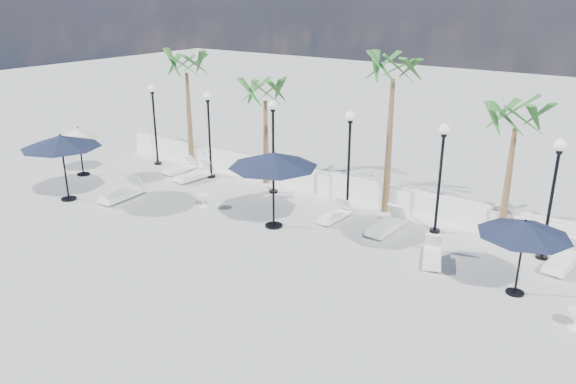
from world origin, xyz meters
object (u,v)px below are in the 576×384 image
Objects in this scene: parasol_navy_right at (525,229)px; parasol_cream_small at (78,134)px; lounger_3 at (335,215)px; lounger_4 at (432,255)px; parasol_navy_mid at (273,160)px; lounger_6 at (563,260)px; lounger_0 at (122,193)px; lounger_2 at (195,174)px; lounger_5 at (387,225)px; lounger_1 at (181,168)px; parasol_navy_left at (61,142)px.

parasol_navy_right is 18.91m from parasol_cream_small.
lounger_4 is at bearing -11.31° from lounger_3.
lounger_3 is 0.66× the size of parasol_navy_right.
parasol_navy_mid reaches higher than lounger_3.
lounger_6 is at bearing 9.89° from lounger_3.
lounger_3 is 3.21m from parasol_navy_mid.
lounger_0 is 16.07m from lounger_6.
lounger_2 is 1.02× the size of lounger_5.
parasol_cream_small is (-12.12, -2.01, 1.71)m from lounger_3.
lounger_5 is 4.54m from parasol_navy_mid.
lounger_2 is at bearing -15.44° from lounger_1.
lounger_0 is at bearing 168.16° from lounger_4.
parasol_navy_right is (4.79, -1.79, 1.70)m from lounger_5.
parasol_navy_left is at bearing -157.17° from lounger_5.
lounger_4 is at bearing -28.47° from lounger_5.
lounger_3 is at bearing 23.84° from parasol_navy_left.
parasol_navy_right is (2.62, -0.52, 1.74)m from lounger_4.
parasol_navy_mid is (8.35, 2.60, 0.07)m from parasol_navy_left.
lounger_2 is at bearing -171.64° from lounger_6.
lounger_3 is at bearing 49.84° from parasol_navy_mid.
lounger_1 is 0.83× the size of lounger_6.
lounger_6 is 0.65× the size of parasol_navy_left.
parasol_navy_left is at bearing -162.73° from parasol_navy_mid.
parasol_navy_left is (-1.09, -5.14, 2.18)m from lounger_1.
lounger_3 is at bearing 166.52° from parasol_navy_right.
parasol_navy_left is at bearing -101.68° from lounger_1.
lounger_3 is at bearing 16.55° from lounger_0.
parasol_navy_mid is at bearing -13.99° from lounger_2.
lounger_1 is at bearing 171.13° from parasol_navy_right.
lounger_1 is at bearing 95.62° from lounger_0.
lounger_4 is (12.90, -1.91, 0.00)m from lounger_1.
parasol_cream_small is (-3.38, -2.81, 1.70)m from lounger_1.
lounger_5 is 5.39m from parasol_navy_right.
lounger_5 reaches higher than lounger_3.
lounger_4 is at bearing -8.14° from lounger_1.
parasol_navy_mid is at bearing -126.56° from lounger_3.
lounger_1 is at bearing 78.07° from parasol_navy_left.
lounger_5 is 0.80× the size of parasol_navy_right.
parasol_navy_mid reaches higher than lounger_1.
parasol_cream_small is at bearing -178.55° from parasol_navy_mid.
parasol_cream_small is at bearing -140.02° from lounger_1.
lounger_2 is 11.75m from lounger_4.
lounger_3 is 7.20m from parasol_navy_right.
parasol_cream_small is (-2.30, 2.33, -0.48)m from parasol_navy_left.
lounger_6 is at bearing 9.72° from lounger_0.
lounger_0 is 0.92× the size of parasol_cream_small.
lounger_1 is 0.95× the size of lounger_4.
lounger_1 is 0.67× the size of parasol_navy_right.
lounger_6 reaches higher than lounger_1.
lounger_6 is 18.23m from parasol_navy_left.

